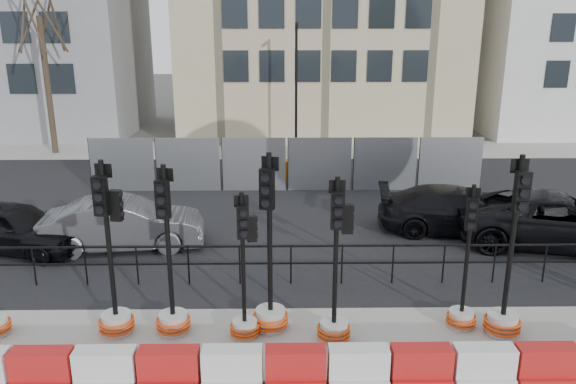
{
  "coord_description": "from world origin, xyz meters",
  "views": [
    {
      "loc": [
        -0.24,
        -10.91,
        5.93
      ],
      "look_at": [
        -0.04,
        3.0,
        1.76
      ],
      "focal_mm": 35.0,
      "sensor_mm": 36.0,
      "label": 1
    }
  ],
  "objects_px": {
    "traffic_signal_d": "(245,305)",
    "car_a": "(14,227)",
    "car_c": "(458,210)",
    "traffic_signal_h": "(505,300)"
  },
  "relations": [
    {
      "from": "car_a",
      "to": "car_c",
      "type": "distance_m",
      "value": 12.47
    },
    {
      "from": "traffic_signal_d",
      "to": "car_c",
      "type": "relative_size",
      "value": 0.62
    },
    {
      "from": "traffic_signal_d",
      "to": "car_a",
      "type": "xyz_separation_m",
      "value": [
        -6.48,
        4.48,
        -0.03
      ]
    },
    {
      "from": "traffic_signal_h",
      "to": "car_a",
      "type": "distance_m",
      "value": 12.39
    },
    {
      "from": "traffic_signal_d",
      "to": "car_c",
      "type": "distance_m",
      "value": 8.27
    },
    {
      "from": "traffic_signal_h",
      "to": "car_c",
      "type": "relative_size",
      "value": 0.76
    },
    {
      "from": "traffic_signal_d",
      "to": "traffic_signal_h",
      "type": "relative_size",
      "value": 0.81
    },
    {
      "from": "traffic_signal_h",
      "to": "car_c",
      "type": "xyz_separation_m",
      "value": [
        0.83,
        5.74,
        -0.08
      ]
    },
    {
      "from": "car_c",
      "to": "traffic_signal_h",
      "type": "bearing_deg",
      "value": 178.71
    },
    {
      "from": "traffic_signal_d",
      "to": "car_c",
      "type": "bearing_deg",
      "value": 32.9
    }
  ]
}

